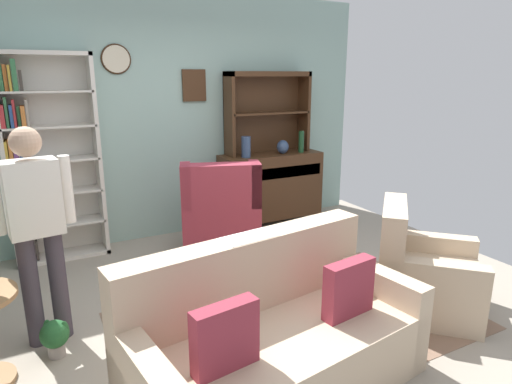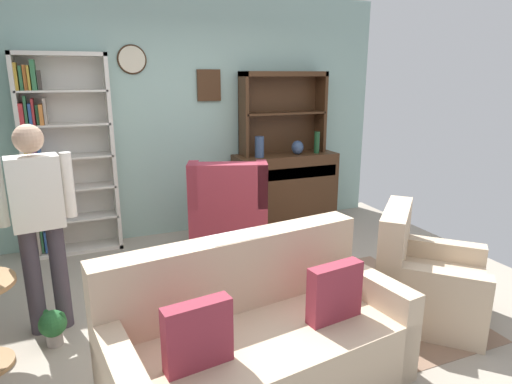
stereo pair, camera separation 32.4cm
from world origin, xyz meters
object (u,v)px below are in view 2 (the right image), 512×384
(sideboard, at_px, (285,186))
(book_stack, at_px, (217,264))
(person_reading, at_px, (38,216))
(coffee_table, at_px, (232,271))
(couch_floral, at_px, (257,341))
(sideboard_hutch, at_px, (283,101))
(bookshelf, at_px, (62,157))
(vase_round, at_px, (297,147))
(wingback_chair, at_px, (229,222))
(vase_tall, at_px, (259,147))
(armchair_floral, at_px, (425,283))
(bottle_wine, at_px, (317,142))
(potted_plant_small, at_px, (53,325))

(sideboard, bearing_deg, book_stack, -128.81)
(person_reading, xyz_separation_m, coffee_table, (1.36, -0.28, -0.55))
(couch_floral, xyz_separation_m, coffee_table, (0.16, 0.90, 0.04))
(sideboard_hutch, height_order, couch_floral, sideboard_hutch)
(bookshelf, height_order, vase_round, bookshelf)
(wingback_chair, distance_m, coffee_table, 1.15)
(sideboard_hutch, relative_size, couch_floral, 0.58)
(vase_tall, relative_size, wingback_chair, 0.24)
(sideboard_hutch, bearing_deg, person_reading, -148.96)
(couch_floral, distance_m, wingback_chair, 2.06)
(sideboard_hutch, relative_size, vase_round, 6.47)
(vase_round, xyz_separation_m, wingback_chair, (-1.14, -0.64, -0.62))
(sideboard_hutch, bearing_deg, book_stack, -127.22)
(bookshelf, height_order, person_reading, bookshelf)
(armchair_floral, height_order, coffee_table, armchair_floral)
(sideboard, height_order, bottle_wine, bottle_wine)
(sideboard, xyz_separation_m, sideboard_hutch, (0.00, 0.11, 1.05))
(vase_tall, distance_m, bottle_wine, 0.78)
(vase_round, bearing_deg, couch_floral, -121.88)
(bookshelf, distance_m, coffee_table, 2.35)
(sideboard_hutch, height_order, armchair_floral, sideboard_hutch)
(sideboard, distance_m, vase_tall, 0.67)
(bottle_wine, bearing_deg, book_stack, -136.80)
(couch_floral, bearing_deg, wingback_chair, 75.78)
(sideboard_hutch, bearing_deg, sideboard, -90.00)
(coffee_table, bearing_deg, vase_tall, 60.73)
(couch_floral, bearing_deg, vase_round, 58.12)
(couch_floral, relative_size, potted_plant_small, 7.17)
(wingback_chair, height_order, coffee_table, wingback_chair)
(bottle_wine, distance_m, couch_floral, 3.32)
(vase_tall, bearing_deg, person_reading, -148.15)
(vase_tall, distance_m, person_reading, 2.74)
(sideboard, height_order, armchair_floral, sideboard)
(coffee_table, xyz_separation_m, book_stack, (-0.14, -0.05, 0.11))
(wingback_chair, bearing_deg, vase_round, 29.54)
(couch_floral, xyz_separation_m, potted_plant_small, (-1.18, 0.95, -0.16))
(sideboard, distance_m, bottle_wine, 0.68)
(bookshelf, relative_size, book_stack, 10.25)
(armchair_floral, bearing_deg, bookshelf, 135.41)
(book_stack, bearing_deg, vase_tall, 58.15)
(vase_tall, bearing_deg, coffee_table, -119.27)
(potted_plant_small, xyz_separation_m, person_reading, (-0.02, 0.24, 0.75))
(vase_tall, relative_size, bottle_wine, 0.92)
(sideboard_hutch, xyz_separation_m, vase_tall, (-0.39, -0.19, -0.51))
(sideboard, height_order, person_reading, person_reading)
(armchair_floral, xyz_separation_m, wingback_chair, (-1.03, 1.75, 0.09))
(wingback_chair, bearing_deg, bottle_wine, 24.00)
(armchair_floral, bearing_deg, couch_floral, -171.04)
(vase_tall, relative_size, person_reading, 0.16)
(vase_tall, xyz_separation_m, vase_round, (0.52, 0.01, -0.04))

